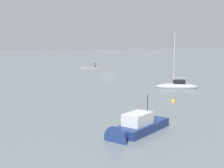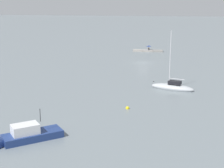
{
  "view_description": "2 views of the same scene",
  "coord_description": "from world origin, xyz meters",
  "views": [
    {
      "loc": [
        17.49,
        74.13,
        8.16
      ],
      "look_at": [
        5.21,
        24.48,
        1.21
      ],
      "focal_mm": 50.31,
      "sensor_mm": 36.0,
      "label": 1
    },
    {
      "loc": [
        -5.85,
        79.72,
        14.48
      ],
      "look_at": [
        2.35,
        30.63,
        2.2
      ],
      "focal_mm": 54.53,
      "sensor_mm": 36.0,
      "label": 2
    }
  ],
  "objects": [
    {
      "name": "mooring_buoy_near",
      "position": [
        -0.62,
        35.52,
        0.09
      ],
      "size": [
        0.52,
        0.52,
        0.52
      ],
      "color": "yellow",
      "rests_on": "ground_plane"
    },
    {
      "name": "umbrella_open_navy",
      "position": [
        -0.23,
        -18.64,
        1.64
      ],
      "size": [
        1.49,
        1.49,
        1.32
      ],
      "color": "black",
      "rests_on": "seawall_pier"
    },
    {
      "name": "sailboat_grey_near",
      "position": [
        -6.78,
        23.76,
        0.36
      ],
      "size": [
        7.59,
        4.3,
        10.06
      ],
      "rotation": [
        0.0,
        0.0,
        4.39
      ],
      "color": "#ADB2B7",
      "rests_on": "ground_plane"
    },
    {
      "name": "seawall_pier",
      "position": [
        0.0,
        -18.69,
        0.26
      ],
      "size": [
        8.57,
        1.84,
        0.51
      ],
      "color": "gray",
      "rests_on": "ground_plane"
    },
    {
      "name": "motorboat_navy_near",
      "position": [
        9.05,
        48.42,
        0.44
      ],
      "size": [
        7.13,
        6.39,
        4.13
      ],
      "rotation": [
        0.0,
        0.0,
        5.4
      ],
      "color": "navy",
      "rests_on": "ground_plane"
    },
    {
      "name": "ground_plane",
      "position": [
        0.0,
        0.0,
        0.0
      ],
      "size": [
        500.0,
        500.0,
        0.0
      ],
      "primitive_type": "plane",
      "color": "slate"
    },
    {
      "name": "person_seated_brown_left",
      "position": [
        -0.24,
        -18.53,
        0.77
      ],
      "size": [
        0.44,
        0.63,
        0.73
      ],
      "rotation": [
        0.0,
        0.0,
        0.1
      ],
      "color": "#1E2333",
      "rests_on": "seawall_pier"
    }
  ]
}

